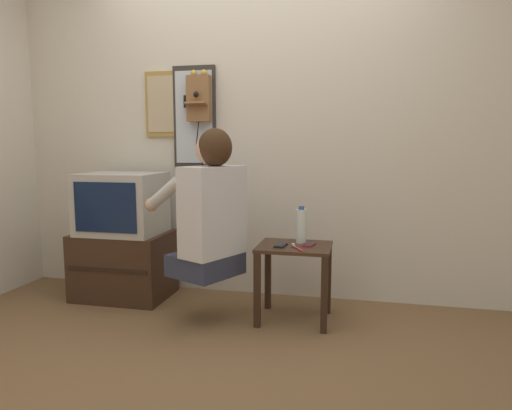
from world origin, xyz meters
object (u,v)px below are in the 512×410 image
person (210,209)px  wall_phone_antique (199,98)px  water_bottle (301,226)px  television (122,203)px  framed_picture (165,104)px  cell_phone_held (281,245)px  cell_phone_spare (309,244)px  toothbrush (297,248)px  wall_mirror (195,117)px

person → wall_phone_antique: (-0.28, 0.61, 0.75)m
water_bottle → television: bearing=176.9°
framed_picture → water_bottle: framed_picture is taller
framed_picture → television: bearing=-125.7°
framed_picture → cell_phone_held: bearing=-27.4°
person → framed_picture: framed_picture is taller
cell_phone_spare → toothbrush: size_ratio=0.96×
person → cell_phone_held: bearing=-47.8°
framed_picture → water_bottle: (1.12, -0.38, -0.85)m
television → toothbrush: television is taller
framed_picture → cell_phone_spare: 1.59m
framed_picture → person: bearing=-48.4°
wall_mirror → cell_phone_spare: 1.35m
wall_phone_antique → wall_mirror: wall_mirror is taller
wall_phone_antique → cell_phone_held: size_ratio=5.77×
cell_phone_spare → toothbrush: (-0.07, -0.12, 0.00)m
wall_phone_antique → cell_phone_spare: bearing=-24.8°
framed_picture → toothbrush: 1.58m
water_bottle → person: bearing=-154.0°
wall_phone_antique → framed_picture: bearing=171.7°
television → wall_phone_antique: (0.52, 0.27, 0.78)m
person → toothbrush: (0.54, 0.08, -0.24)m
person → cell_phone_spare: 0.68m
framed_picture → water_bottle: bearing=-18.8°
person → framed_picture: size_ratio=1.88×
wall_phone_antique → cell_phone_spare: size_ratio=5.72×
person → cell_phone_spare: bearing=-46.2°
wall_phone_antique → cell_phone_spare: 1.39m
television → framed_picture: size_ratio=1.15×
wall_mirror → cell_phone_held: wall_mirror is taller
framed_picture → cell_phone_held: framed_picture is taller
cell_phone_held → cell_phone_spare: 0.19m
wall_phone_antique → framed_picture: framed_picture is taller
wall_phone_antique → wall_mirror: size_ratio=0.98×
water_bottle → wall_mirror: bearing=156.6°
wall_mirror → wall_phone_antique: bearing=-36.2°
wall_phone_antique → cell_phone_spare: (0.89, -0.41, -0.99)m
person → wall_phone_antique: size_ratio=1.24×
cell_phone_spare → television: bearing=-176.0°
framed_picture → cell_phone_spare: bearing=-20.9°
wall_mirror → toothbrush: 1.35m
wall_mirror → water_bottle: bearing=-23.4°
wall_phone_antique → cell_phone_spare: wall_phone_antique is taller
wall_phone_antique → framed_picture: (-0.30, 0.04, -0.03)m
person → toothbrush: person is taller
person → water_bottle: person is taller
television → toothbrush: bearing=-11.0°
toothbrush → wall_phone_antique: bearing=114.4°
framed_picture → wall_mirror: bearing=-0.7°
framed_picture → water_bottle: 1.46m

